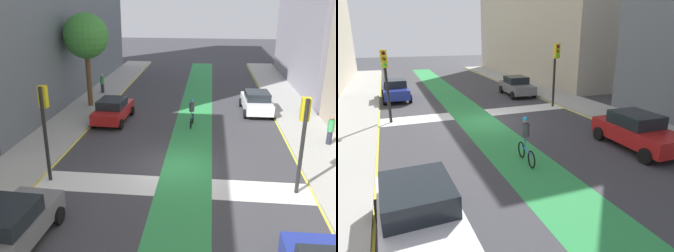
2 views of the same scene
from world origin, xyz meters
The scene contains 14 objects.
ground_plane centered at (0.00, 0.00, 0.00)m, with size 120.00×120.00×0.00m, color #38383D.
bike_lane_paint centered at (0.54, 0.00, 0.00)m, with size 2.40×60.00×0.01m, color #2D8C47.
crosswalk_band centered at (0.00, -2.00, 0.00)m, with size 12.00×1.80×0.01m, color silver.
sidewalk_left centered at (-7.50, 0.00, 0.07)m, with size 3.00×60.00×0.15m, color #9E9E99.
curb_stripe_left centered at (-6.00, 0.00, 0.01)m, with size 0.16×60.00×0.01m, color yellow.
sidewalk_right centered at (7.50, 0.00, 0.07)m, with size 3.00×60.00×0.15m, color #9E9E99.
curb_stripe_right centered at (6.00, 0.00, 0.01)m, with size 0.16×60.00×0.01m, color yellow.
traffic_signal_near_right centered at (5.29, -1.80, 2.88)m, with size 0.35×0.52×4.10m.
traffic_signal_near_left centered at (-5.53, -1.88, 3.02)m, with size 0.35×0.52×4.31m.
car_white_right_far centered at (4.86, 9.56, 0.80)m, with size 2.13×4.25×1.57m.
car_red_left_far centered at (-4.79, 6.49, 0.80)m, with size 2.15×4.26×1.57m.
car_grey_left_near centered at (-4.77, -6.68, 0.80)m, with size 2.19×4.28×1.57m.
car_blue_right_near centered at (4.74, -8.41, 0.80)m, with size 2.10×4.24×1.57m.
cyclist_in_lane centered at (0.44, 6.03, 0.97)m, with size 0.32×1.73×1.86m.
Camera 2 is at (5.20, 15.85, 4.82)m, focal length 31.55 mm.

